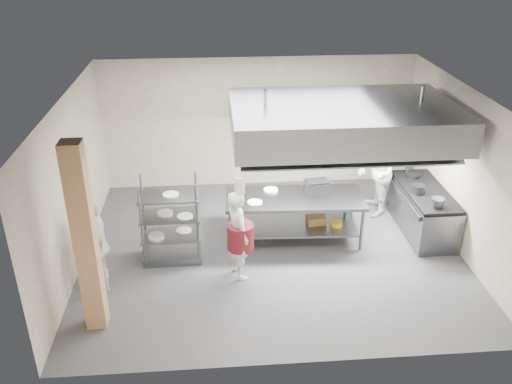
{
  "coord_description": "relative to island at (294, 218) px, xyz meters",
  "views": [
    {
      "loc": [
        -1.01,
        -8.71,
        5.52
      ],
      "look_at": [
        -0.28,
        0.2,
        1.13
      ],
      "focal_mm": 38.0,
      "sensor_mm": 36.0,
      "label": 1
    }
  ],
  "objects": [
    {
      "name": "island_worktop",
      "position": [
        0.0,
        0.0,
        0.42
      ],
      "size": [
        2.66,
        1.21,
        0.06
      ],
      "primitive_type": "cube",
      "rotation": [
        0.0,
        0.0,
        -0.04
      ],
      "color": "slate",
      "rests_on": "island"
    },
    {
      "name": "cooking_range",
      "position": [
        2.61,
        0.12,
        -0.04
      ],
      "size": [
        0.8,
        2.0,
        0.84
      ],
      "primitive_type": "cube",
      "color": "slate",
      "rests_on": "floor"
    },
    {
      "name": "column",
      "position": [
        -3.37,
        -2.28,
        1.04
      ],
      "size": [
        0.3,
        0.3,
        3.0
      ],
      "primitive_type": "cube",
      "color": "tan",
      "rests_on": "floor"
    },
    {
      "name": "wall_left",
      "position": [
        -3.97,
        -0.38,
        1.04
      ],
      "size": [
        0.0,
        6.0,
        6.0
      ],
      "primitive_type": "plane",
      "rotation": [
        1.57,
        0.0,
        1.57
      ],
      "color": "tan",
      "rests_on": "ground"
    },
    {
      "name": "chef_line",
      "position": [
        1.85,
        0.93,
        0.5
      ],
      "size": [
        0.77,
        0.96,
        1.9
      ],
      "primitive_type": "imported",
      "rotation": [
        0.0,
        0.0,
        -1.62
      ],
      "color": "white",
      "rests_on": "floor"
    },
    {
      "name": "wicker_basket",
      "position": [
        0.43,
        -0.02,
        -0.06
      ],
      "size": [
        0.38,
        0.28,
        0.16
      ],
      "primitive_type": "cube",
      "rotation": [
        0.0,
        0.0,
        0.1
      ],
      "color": "olive",
      "rests_on": "island_undershelf"
    },
    {
      "name": "chef_head",
      "position": [
        -1.14,
        -1.15,
        0.36
      ],
      "size": [
        0.56,
        0.69,
        1.63
      ],
      "primitive_type": "imported",
      "rotation": [
        0.0,
        0.0,
        1.9
      ],
      "color": "silver",
      "rests_on": "floor"
    },
    {
      "name": "stockpot",
      "position": [
        2.39,
        -0.01,
        0.53
      ],
      "size": [
        0.25,
        0.25,
        0.17
      ],
      "primitive_type": "cylinder",
      "color": "gray",
      "rests_on": "range_top"
    },
    {
      "name": "hood_strip_b",
      "position": [
        1.73,
        0.02,
        1.62
      ],
      "size": [
        1.6,
        0.12,
        0.04
      ],
      "primitive_type": "cube",
      "color": "white",
      "rests_on": "exhaust_hood"
    },
    {
      "name": "griddle",
      "position": [
        0.46,
        0.17,
        0.57
      ],
      "size": [
        0.49,
        0.39,
        0.22
      ],
      "primitive_type": "cube",
      "rotation": [
        0.0,
        0.0,
        0.09
      ],
      "color": "slate",
      "rests_on": "island_worktop"
    },
    {
      "name": "plate_stack",
      "position": [
        -2.32,
        -0.52,
        0.06
      ],
      "size": [
        0.28,
        0.28,
        0.05
      ],
      "primitive_type": "cylinder",
      "color": "white",
      "rests_on": "pass_rack"
    },
    {
      "name": "hood_strip_a",
      "position": [
        -0.07,
        0.02,
        1.62
      ],
      "size": [
        1.6,
        0.12,
        0.04
      ],
      "primitive_type": "cube",
      "color": "white",
      "rests_on": "exhaust_hood"
    },
    {
      "name": "pass_rack",
      "position": [
        -2.32,
        -0.52,
        0.34
      ],
      "size": [
        1.08,
        0.64,
        1.6
      ],
      "primitive_type": null,
      "rotation": [
        0.0,
        0.0,
        0.02
      ],
      "color": "slate",
      "rests_on": "floor"
    },
    {
      "name": "ceiling",
      "position": [
        -0.47,
        -0.38,
        2.54
      ],
      "size": [
        7.0,
        7.0,
        0.0
      ],
      "primitive_type": "plane",
      "rotation": [
        3.14,
        0.0,
        0.0
      ],
      "color": "silver",
      "rests_on": "wall_back"
    },
    {
      "name": "wall_back",
      "position": [
        -0.47,
        2.62,
        1.04
      ],
      "size": [
        7.0,
        0.0,
        7.0
      ],
      "primitive_type": "plane",
      "rotation": [
        1.57,
        0.0,
        0.0
      ],
      "color": "tan",
      "rests_on": "ground"
    },
    {
      "name": "island_undershelf",
      "position": [
        0.0,
        0.0,
        -0.16
      ],
      "size": [
        2.45,
        1.09,
        0.04
      ],
      "primitive_type": "cube",
      "rotation": [
        0.0,
        0.0,
        -0.04
      ],
      "color": "gray",
      "rests_on": "island"
    },
    {
      "name": "wall_right",
      "position": [
        3.03,
        -0.38,
        1.04
      ],
      "size": [
        0.0,
        6.0,
        6.0
      ],
      "primitive_type": "plane",
      "rotation": [
        1.57,
        0.0,
        -1.57
      ],
      "color": "tan",
      "rests_on": "ground"
    },
    {
      "name": "floor",
      "position": [
        -0.47,
        -0.38,
        -0.46
      ],
      "size": [
        7.0,
        7.0,
        0.0
      ],
      "primitive_type": "plane",
      "color": "#3C3C3F",
      "rests_on": "ground"
    },
    {
      "name": "island",
      "position": [
        0.0,
        0.0,
        0.0
      ],
      "size": [
        2.66,
        1.21,
        0.91
      ],
      "primitive_type": null,
      "rotation": [
        0.0,
        0.0,
        -0.04
      ],
      "color": "gray",
      "rests_on": "floor"
    },
    {
      "name": "chef_plating",
      "position": [
        -3.47,
        -1.32,
        0.38
      ],
      "size": [
        0.7,
        1.05,
        1.66
      ],
      "primitive_type": "imported",
      "rotation": [
        0.0,
        0.0,
        -1.24
      ],
      "color": "white",
      "rests_on": "floor"
    },
    {
      "name": "range_top",
      "position": [
        2.61,
        0.12,
        0.41
      ],
      "size": [
        0.78,
        1.96,
        0.06
      ],
      "primitive_type": "cube",
      "color": "black",
      "rests_on": "cooking_range"
    },
    {
      "name": "wall_shelf",
      "position": [
        1.33,
        2.46,
        1.04
      ],
      "size": [
        1.5,
        0.28,
        0.04
      ],
      "primitive_type": "cube",
      "color": "slate",
      "rests_on": "wall_back"
    },
    {
      "name": "exhaust_hood",
      "position": [
        0.83,
        0.02,
        1.94
      ],
      "size": [
        4.0,
        2.5,
        0.6
      ],
      "primitive_type": "cube",
      "color": "slate",
      "rests_on": "ceiling"
    }
  ]
}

